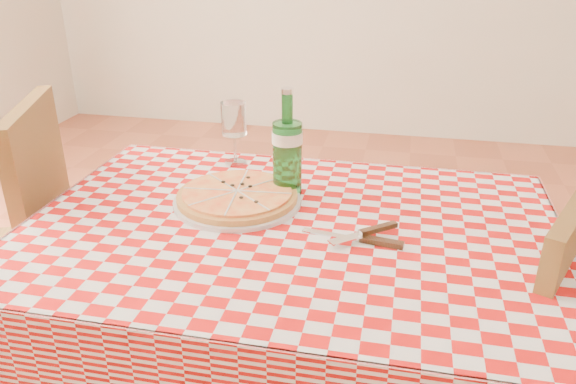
# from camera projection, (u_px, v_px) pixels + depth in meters

# --- Properties ---
(dining_table) EXTENTS (1.20, 0.80, 0.75)m
(dining_table) POSITION_uv_depth(u_px,v_px,m) (291.00, 259.00, 1.42)
(dining_table) COLOR brown
(dining_table) RESTS_ON ground
(tablecloth) EXTENTS (1.30, 0.90, 0.01)m
(tablecloth) POSITION_uv_depth(u_px,v_px,m) (291.00, 226.00, 1.38)
(tablecloth) COLOR #AD0C0A
(tablecloth) RESTS_ON dining_table
(chair_far) EXTENTS (0.57, 0.57, 0.98)m
(chair_far) POSITION_uv_depth(u_px,v_px,m) (14.00, 240.00, 1.70)
(chair_far) COLOR brown
(chair_far) RESTS_ON ground
(pizza_plate) EXTENTS (0.37, 0.37, 0.04)m
(pizza_plate) POSITION_uv_depth(u_px,v_px,m) (237.00, 195.00, 1.48)
(pizza_plate) COLOR #C48641
(pizza_plate) RESTS_ON tablecloth
(water_bottle) EXTENTS (0.09, 0.09, 0.29)m
(water_bottle) POSITION_uv_depth(u_px,v_px,m) (287.00, 143.00, 1.48)
(water_bottle) COLOR #1B6C26
(water_bottle) RESTS_ON tablecloth
(wine_glass) EXTENTS (0.10, 0.10, 0.19)m
(wine_glass) POSITION_uv_depth(u_px,v_px,m) (234.00, 133.00, 1.71)
(wine_glass) COLOR white
(wine_glass) RESTS_ON tablecloth
(cutlery) EXTENTS (0.31, 0.29, 0.03)m
(cutlery) POSITION_uv_depth(u_px,v_px,m) (360.00, 236.00, 1.30)
(cutlery) COLOR silver
(cutlery) RESTS_ON tablecloth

